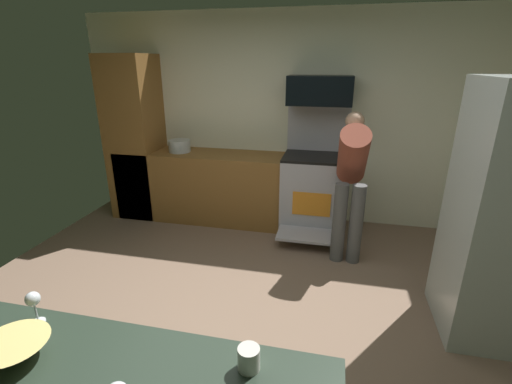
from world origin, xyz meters
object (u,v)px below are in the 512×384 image
object	(u,v)px
microwave	(320,90)
person_cook	(351,175)
oven_range	(314,190)
stock_pot	(180,146)
mixing_bowl_large	(15,351)
mug_tea	(249,358)
wine_glass_near	(33,301)

from	to	relation	value
microwave	person_cook	distance (m)	1.11
oven_range	microwave	distance (m)	1.19
oven_range	person_cook	size ratio (longest dim) A/B	1.01
microwave	stock_pot	bearing A→B (deg)	-177.39
oven_range	microwave	world-z (taller)	microwave
oven_range	person_cook	bearing A→B (deg)	-54.97
mixing_bowl_large	stock_pot	distance (m)	3.46
microwave	mug_tea	distance (m)	3.37
person_cook	mug_tea	world-z (taller)	person_cook
microwave	mug_tea	size ratio (longest dim) A/B	7.76
microwave	mixing_bowl_large	world-z (taller)	microwave
person_cook	stock_pot	size ratio (longest dim) A/B	5.39
oven_range	mixing_bowl_large	size ratio (longest dim) A/B	5.69
mug_tea	person_cook	bearing A→B (deg)	80.21
mixing_bowl_large	stock_pot	world-z (taller)	stock_pot
wine_glass_near	stock_pot	world-z (taller)	wine_glass_near
mixing_bowl_large	wine_glass_near	bearing A→B (deg)	111.96
person_cook	microwave	bearing A→B (deg)	121.07
mixing_bowl_large	wine_glass_near	xyz separation A→B (m)	(-0.08, 0.20, 0.07)
microwave	mug_tea	world-z (taller)	microwave
wine_glass_near	stock_pot	distance (m)	3.25
oven_range	mug_tea	xyz separation A→B (m)	(-0.05, -3.19, 0.44)
person_cook	mixing_bowl_large	size ratio (longest dim) A/B	5.62
wine_glass_near	person_cook	bearing A→B (deg)	60.81
stock_pot	mixing_bowl_large	bearing A→B (deg)	-76.67
wine_glass_near	mug_tea	size ratio (longest dim) A/B	1.67
oven_range	person_cook	world-z (taller)	oven_range
person_cook	stock_pot	world-z (taller)	person_cook
person_cook	oven_range	bearing A→B (deg)	125.03
wine_glass_near	mug_tea	xyz separation A→B (m)	(0.99, -0.04, -0.07)
microwave	person_cook	bearing A→B (deg)	-58.93
oven_range	mug_tea	world-z (taller)	oven_range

